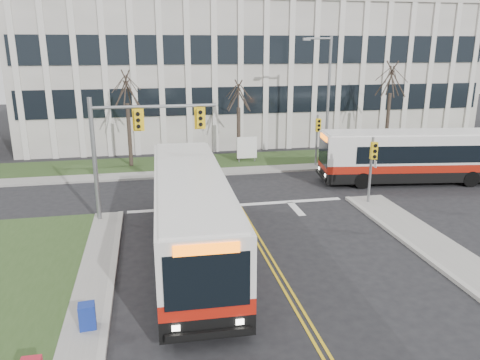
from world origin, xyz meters
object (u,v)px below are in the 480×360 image
object	(u,v)px
bus_main	(191,217)
bus_cross	(417,158)
streetlight	(326,94)
newspaper_box_blue	(87,318)
directory_sign	(247,148)

from	to	relation	value
bus_main	bus_cross	size ratio (longest dim) A/B	1.07
streetlight	newspaper_box_blue	world-z (taller)	streetlight
bus_cross	newspaper_box_blue	size ratio (longest dim) A/B	12.83
bus_cross	streetlight	bearing A→B (deg)	-136.43
bus_cross	bus_main	bearing A→B (deg)	-53.89
bus_cross	newspaper_box_blue	xyz separation A→B (m)	(-18.94, -13.05, -1.15)
streetlight	bus_main	size ratio (longest dim) A/B	0.71
newspaper_box_blue	bus_cross	bearing A→B (deg)	29.41
newspaper_box_blue	directory_sign	bearing A→B (deg)	60.00
directory_sign	bus_cross	size ratio (longest dim) A/B	0.16
bus_main	bus_cross	distance (m)	17.30
streetlight	directory_sign	size ratio (longest dim) A/B	4.60
streetlight	directory_sign	distance (m)	6.96
streetlight	bus_main	distance (m)	18.15
newspaper_box_blue	bus_main	bearing A→B (deg)	47.74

